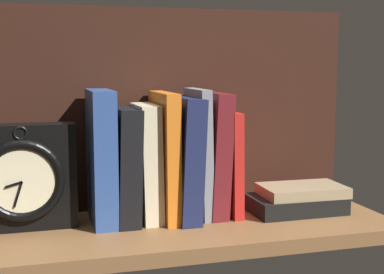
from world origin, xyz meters
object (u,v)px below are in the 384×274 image
at_px(book_maroon_dawkins, 213,154).
at_px(framed_clock, 22,178).
at_px(book_black_skeptic, 125,165).
at_px(book_stack_side, 298,199).
at_px(book_cream_twain, 147,162).
at_px(book_orange_pandolfini, 165,156).
at_px(book_red_requiem, 228,162).
at_px(book_navy_bierce, 183,157).
at_px(book_gray_chess, 199,153).
at_px(book_blue_modern, 101,157).

xyz_separation_m(book_maroon_dawkins, framed_clock, (-0.35, -0.00, -0.02)).
distance_m(book_black_skeptic, book_stack_side, 0.34).
height_order(book_cream_twain, book_maroon_dawkins, book_maroon_dawkins).
xyz_separation_m(book_orange_pandolfini, book_red_requiem, (0.12, 0.00, -0.02)).
relative_size(framed_clock, book_stack_side, 0.99).
xyz_separation_m(book_cream_twain, book_navy_bierce, (0.07, 0.00, 0.01)).
height_order(book_gray_chess, book_maroon_dawkins, book_gray_chess).
xyz_separation_m(book_maroon_dawkins, book_red_requiem, (0.03, 0.00, -0.02)).
distance_m(book_navy_bierce, book_stack_side, 0.24).
height_order(book_blue_modern, book_maroon_dawkins, book_blue_modern).
bearing_deg(framed_clock, book_black_skeptic, 1.28).
distance_m(book_red_requiem, framed_clock, 0.38).
bearing_deg(book_red_requiem, book_stack_side, -13.94).
xyz_separation_m(book_black_skeptic, book_navy_bierce, (0.11, 0.00, 0.01)).
relative_size(book_maroon_dawkins, book_stack_side, 1.26).
xyz_separation_m(book_red_requiem, book_stack_side, (0.13, -0.03, -0.07)).
height_order(book_black_skeptic, book_cream_twain, book_cream_twain).
bearing_deg(book_blue_modern, book_maroon_dawkins, 0.00).
bearing_deg(book_maroon_dawkins, book_blue_modern, 180.00).
relative_size(book_gray_chess, book_maroon_dawkins, 1.03).
bearing_deg(book_navy_bierce, book_stack_side, -8.44).
distance_m(book_gray_chess, book_red_requiem, 0.06).
bearing_deg(book_cream_twain, book_blue_modern, 180.00).
distance_m(book_cream_twain, book_orange_pandolfini, 0.04).
height_order(book_cream_twain, book_orange_pandolfini, book_orange_pandolfini).
distance_m(book_cream_twain, book_navy_bierce, 0.07).
distance_m(book_gray_chess, framed_clock, 0.32).
relative_size(book_navy_bierce, book_gray_chess, 0.94).
bearing_deg(book_cream_twain, book_orange_pandolfini, 0.00).
height_order(book_navy_bierce, book_stack_side, book_navy_bierce).
relative_size(book_cream_twain, book_gray_chess, 0.89).
bearing_deg(book_black_skeptic, book_navy_bierce, 0.00).
relative_size(book_navy_bierce, framed_clock, 1.23).
bearing_deg(book_orange_pandolfini, framed_clock, -179.09).
distance_m(book_blue_modern, book_navy_bierce, 0.15).
bearing_deg(book_maroon_dawkins, book_stack_side, -11.52).
distance_m(book_blue_modern, book_orange_pandolfini, 0.12).
xyz_separation_m(book_blue_modern, book_stack_side, (0.37, -0.03, -0.10)).
height_order(book_black_skeptic, book_maroon_dawkins, book_maroon_dawkins).
distance_m(book_red_requiem, book_stack_side, 0.16).
distance_m(book_orange_pandolfini, book_red_requiem, 0.13).
bearing_deg(book_blue_modern, book_navy_bierce, 0.00).
bearing_deg(book_red_requiem, book_orange_pandolfini, 180.00).
bearing_deg(book_maroon_dawkins, book_red_requiem, 0.00).
distance_m(book_orange_pandolfini, book_maroon_dawkins, 0.09).
bearing_deg(book_maroon_dawkins, book_cream_twain, 180.00).
relative_size(book_blue_modern, book_cream_twain, 1.13).
distance_m(framed_clock, book_stack_side, 0.51).
bearing_deg(book_stack_side, book_maroon_dawkins, 168.48).
xyz_separation_m(book_orange_pandolfini, book_maroon_dawkins, (0.09, 0.00, -0.00)).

